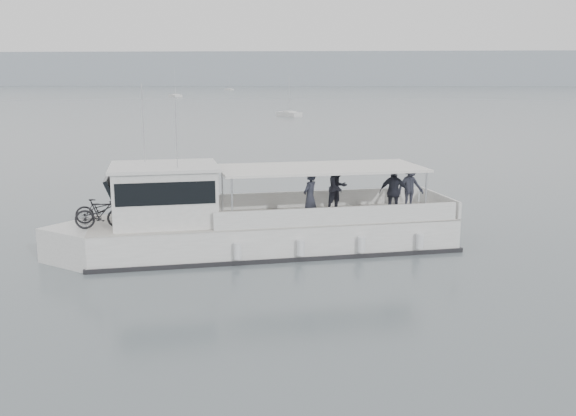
{
  "coord_description": "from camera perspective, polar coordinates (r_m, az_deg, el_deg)",
  "views": [
    {
      "loc": [
        3.36,
        -20.16,
        6.33
      ],
      "look_at": [
        1.88,
        3.1,
        1.6
      ],
      "focal_mm": 40.0,
      "sensor_mm": 36.0,
      "label": 1
    }
  ],
  "objects": [
    {
      "name": "ground",
      "position": [
        21.4,
        -5.58,
        -5.79
      ],
      "size": [
        1400.0,
        1400.0,
        0.0
      ],
      "primitive_type": "plane",
      "color": "slate",
      "rests_on": "ground"
    },
    {
      "name": "headland",
      "position": [
        580.23,
        3.4,
        12.2
      ],
      "size": [
        1400.0,
        90.0,
        28.0
      ],
      "primitive_type": "cube",
      "color": "#939EA8",
      "rests_on": "ground"
    },
    {
      "name": "tour_boat",
      "position": [
        23.73,
        -4.34,
        -1.43
      ],
      "size": [
        15.12,
        7.15,
        6.36
      ],
      "rotation": [
        0.0,
        0.0,
        0.27
      ],
      "color": "white",
      "rests_on": "ground"
    },
    {
      "name": "moored_fleet",
      "position": [
        226.93,
        -7.86,
        9.85
      ],
      "size": [
        462.89,
        289.04,
        10.32
      ],
      "color": "white",
      "rests_on": "ground"
    }
  ]
}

